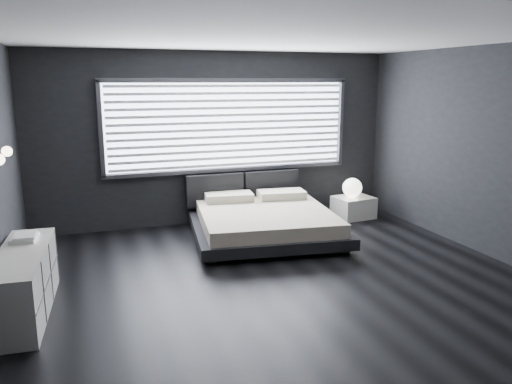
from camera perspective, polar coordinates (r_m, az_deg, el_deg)
name	(u,v)px	position (r m, az deg, el deg)	size (l,w,h in m)	color
room	(281,165)	(5.69, 2.84, 3.15)	(6.04, 6.00, 2.80)	black
window	(230,126)	(8.26, -2.96, 7.58)	(4.14, 0.09, 1.52)	white
headboard	(243,187)	(8.42, -1.45, 0.53)	(1.96, 0.16, 0.52)	black
sconce_far	(7,151)	(5.94, -26.62, 4.17)	(0.18, 0.11, 0.11)	silver
bed	(265,221)	(7.53, 1.07, -3.37)	(2.40, 2.31, 0.56)	black
nightstand	(353,207)	(8.83, 11.07, -1.72)	(0.63, 0.52, 0.37)	white
orb_lamp	(352,188)	(8.74, 10.94, 0.49)	(0.33, 0.33, 0.33)	white
dresser	(24,283)	(5.66, -24.97, -9.38)	(0.59, 1.67, 0.66)	white
book_stack	(25,237)	(5.93, -24.93, -4.71)	(0.29, 0.36, 0.07)	white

